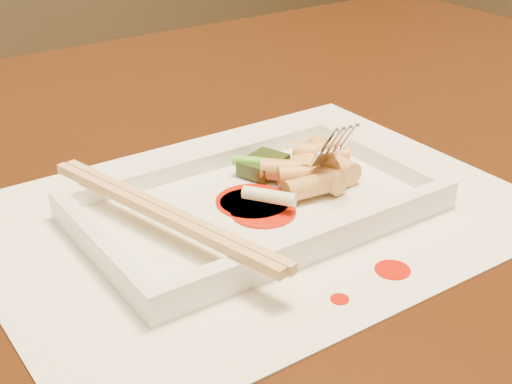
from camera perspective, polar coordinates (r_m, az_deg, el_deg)
table at (r=0.63m, az=-5.76°, el=-8.33°), size 1.40×0.90×0.75m
placemat at (r=0.54m, az=0.00°, el=-1.77°), size 0.40×0.30×0.00m
sauce_splatter_a at (r=0.48m, az=10.87°, el=-6.13°), size 0.02×0.02×0.00m
sauce_splatter_b at (r=0.45m, az=6.71°, el=-8.50°), size 0.01×0.01×0.00m
plate_base at (r=0.54m, az=0.00°, el=-1.33°), size 0.26×0.16×0.01m
plate_rim_far at (r=0.59m, az=-4.11°, el=2.47°), size 0.26×0.01×0.01m
plate_rim_near at (r=0.48m, az=5.04°, el=-3.66°), size 0.26×0.01×0.01m
plate_rim_left at (r=0.48m, az=-12.28°, el=-4.19°), size 0.01×0.14×0.01m
plate_rim_right at (r=0.60m, az=9.75°, el=2.83°), size 0.01×0.14×0.01m
veg_piece at (r=0.58m, az=0.60°, el=2.19°), size 0.05×0.04×0.01m
scallion_white at (r=0.52m, az=1.06°, el=-0.33°), size 0.03×0.04×0.01m
scallion_green at (r=0.57m, az=2.35°, el=2.15°), size 0.06×0.07×0.01m
chopstick_a at (r=0.49m, az=-7.92°, el=-1.73°), size 0.06×0.22×0.01m
chopstick_b at (r=0.49m, az=-7.10°, el=-1.48°), size 0.06×0.22×0.01m
fork at (r=0.56m, az=4.93°, el=8.46°), size 0.09×0.10×0.14m
sauce_blob_0 at (r=0.54m, az=-0.59°, el=-0.84°), size 0.04×0.04×0.00m
sauce_blob_1 at (r=0.54m, az=-0.25°, el=-0.74°), size 0.06×0.06×0.00m
sauce_blob_2 at (r=0.52m, az=0.58°, el=-1.60°), size 0.05×0.05×0.00m
rice_cake_0 at (r=0.58m, az=6.04°, el=2.21°), size 0.02×0.05×0.02m
rice_cake_1 at (r=0.56m, az=4.88°, el=1.38°), size 0.03×0.05×0.02m
rice_cake_2 at (r=0.57m, az=5.39°, el=2.88°), size 0.04×0.05×0.02m
rice_cake_3 at (r=0.56m, az=2.42°, el=1.73°), size 0.04×0.04×0.02m
rice_cake_4 at (r=0.54m, az=4.62°, el=0.51°), size 0.05×0.02×0.02m
rice_cake_5 at (r=0.58m, az=5.28°, el=3.03°), size 0.04×0.05×0.02m
rice_cake_6 at (r=0.56m, az=4.32°, el=1.44°), size 0.05×0.04×0.02m
rice_cake_7 at (r=0.57m, az=4.20°, el=2.15°), size 0.04×0.04×0.02m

